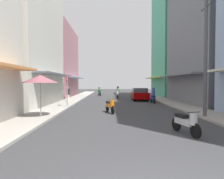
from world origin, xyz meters
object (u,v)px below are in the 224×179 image
at_px(motorbike_green, 100,91).
at_px(motorbike_blue, 153,96).
at_px(motorbike_white, 118,93).
at_px(motorbike_orange, 110,106).
at_px(parked_car, 140,94).
at_px(street_sign_no_entry, 67,87).
at_px(motorbike_silver, 186,122).
at_px(vendor_umbrella, 40,79).
at_px(pedestrian_foreground, 68,94).
at_px(utility_pole, 206,57).

bearing_deg(motorbike_green, motorbike_blue, -63.61).
relative_size(motorbike_white, motorbike_orange, 1.03).
bearing_deg(parked_car, street_sign_no_entry, -133.67).
height_order(motorbike_silver, motorbike_blue, motorbike_blue).
height_order(motorbike_orange, parked_car, parked_car).
xyz_separation_m(motorbike_green, motorbike_orange, (1.56, -18.42, -0.20)).
relative_size(parked_car, vendor_umbrella, 1.67).
height_order(pedestrian_foreground, vendor_umbrella, vendor_umbrella).
bearing_deg(motorbike_white, motorbike_orange, -94.75).
relative_size(motorbike_silver, motorbike_blue, 0.98).
relative_size(vendor_umbrella, street_sign_no_entry, 0.94).
height_order(parked_car, street_sign_no_entry, street_sign_no_entry).
distance_m(pedestrian_foreground, utility_pole, 14.58).
bearing_deg(utility_pole, parked_car, 99.07).
bearing_deg(vendor_umbrella, parked_car, 58.19).
xyz_separation_m(motorbike_green, vendor_umbrella, (-2.39, -20.58, 1.56)).
xyz_separation_m(motorbike_orange, motorbike_blue, (4.34, 6.52, 0.20)).
distance_m(motorbike_green, motorbike_blue, 13.28).
bearing_deg(motorbike_silver, parked_car, 87.95).
relative_size(motorbike_green, motorbike_silver, 1.00).
distance_m(parked_car, vendor_umbrella, 14.25).
relative_size(pedestrian_foreground, vendor_umbrella, 0.66).
distance_m(motorbike_white, motorbike_blue, 7.57).
bearing_deg(vendor_umbrella, motorbike_silver, -27.65).
height_order(parked_car, utility_pole, utility_pole).
relative_size(motorbike_white, parked_car, 0.44).
relative_size(motorbike_green, vendor_umbrella, 0.71).
height_order(motorbike_green, parked_car, motorbike_green).
bearing_deg(street_sign_no_entry, motorbike_silver, -52.72).
height_order(motorbike_white, street_sign_no_entry, street_sign_no_entry).
bearing_deg(motorbike_orange, motorbike_silver, -62.91).
height_order(motorbike_silver, vendor_umbrella, vendor_umbrella).
bearing_deg(motorbike_white, motorbike_green, 117.88).
bearing_deg(vendor_umbrella, street_sign_no_entry, 83.72).
bearing_deg(motorbike_orange, parked_car, 70.43).
bearing_deg(vendor_umbrella, utility_pole, 0.06).
bearing_deg(utility_pole, street_sign_no_entry, 151.78).
height_order(motorbike_silver, street_sign_no_entry, street_sign_no_entry).
xyz_separation_m(motorbike_blue, vendor_umbrella, (-8.30, -8.68, 1.56)).
xyz_separation_m(motorbike_green, street_sign_no_entry, (-1.87, -15.81, 1.01)).
bearing_deg(motorbike_green, street_sign_no_entry, -96.74).
bearing_deg(motorbike_silver, motorbike_orange, 117.09).
height_order(motorbike_white, motorbike_orange, motorbike_white).
bearing_deg(motorbike_green, motorbike_silver, -79.43).
distance_m(parked_car, utility_pole, 12.50).
bearing_deg(pedestrian_foreground, motorbike_orange, -61.38).
height_order(motorbike_green, utility_pole, utility_pole).
bearing_deg(motorbike_orange, street_sign_no_entry, 142.72).
xyz_separation_m(motorbike_white, vendor_umbrella, (-5.07, -15.53, 1.56)).
relative_size(pedestrian_foreground, street_sign_no_entry, 0.62).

